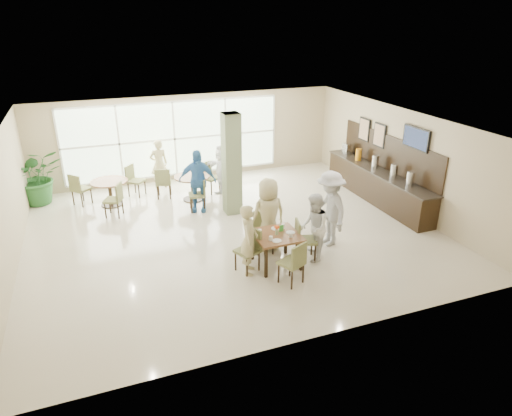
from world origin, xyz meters
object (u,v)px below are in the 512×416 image
object	(u,v)px
potted_plant	(37,176)
teen_right	(314,228)
main_table	(277,238)
round_table_left	(110,187)
teen_left	(249,240)
teen_standing	(330,209)
adult_standing	(159,164)
adult_a	(198,181)
adult_b	(222,170)
teen_far	(268,215)
buffet_counter	(378,183)
round_table_right	(192,182)

from	to	relation	value
potted_plant	teen_right	size ratio (longest dim) A/B	1.05
main_table	round_table_left	xyz separation A→B (m)	(-3.15, 4.88, -0.10)
round_table_left	teen_right	bearing A→B (deg)	-50.70
potted_plant	teen_right	distance (m)	8.34
teen_left	teen_right	bearing A→B (deg)	-66.36
teen_standing	adult_standing	world-z (taller)	teen_standing
adult_a	adult_b	distance (m)	1.34
potted_plant	adult_a	world-z (taller)	adult_a
teen_far	teen_right	distance (m)	1.12
buffet_counter	adult_standing	bearing A→B (deg)	149.89
main_table	round_table_right	size ratio (longest dim) A/B	0.93
round_table_left	teen_far	xyz separation A→B (m)	(3.27, -4.11, 0.31)
round_table_right	teen_standing	size ratio (longest dim) A/B	0.57
main_table	potted_plant	distance (m)	7.71
teen_right	adult_standing	xyz separation A→B (m)	(-2.43, 5.90, 0.00)
teen_far	adult_a	bearing A→B (deg)	-75.49
round_table_right	teen_standing	world-z (taller)	teen_standing
round_table_right	adult_b	size ratio (longest dim) A/B	0.66
teen_standing	adult_standing	xyz separation A→B (m)	(-3.13, 5.35, -0.13)
adult_b	buffet_counter	bearing A→B (deg)	49.74
teen_left	teen_right	xyz separation A→B (m)	(1.55, 0.04, 0.00)
round_table_left	potted_plant	bearing A→B (deg)	154.62
teen_left	potted_plant	bearing A→B (deg)	58.82
adult_b	round_table_left	bearing A→B (deg)	-111.38
round_table_right	teen_standing	xyz separation A→B (m)	(2.40, -3.96, 0.36)
teen_left	main_table	bearing A→B (deg)	-60.74
round_table_left	adult_b	size ratio (longest dim) A/B	0.66
round_table_left	main_table	bearing A→B (deg)	-57.15
teen_left	teen_standing	xyz separation A→B (m)	(2.25, 0.59, 0.14)
round_table_left	teen_right	distance (m)	6.37
teen_far	teen_standing	bearing A→B (deg)	165.06
adult_b	adult_standing	bearing A→B (deg)	-143.66
round_table_right	teen_left	world-z (taller)	teen_left
main_table	adult_a	xyz separation A→B (m)	(-0.86, 3.59, 0.23)
round_table_right	adult_standing	size ratio (longest dim) A/B	0.67
teen_right	adult_a	xyz separation A→B (m)	(-1.74, 3.63, 0.11)
buffet_counter	teen_right	xyz separation A→B (m)	(-3.43, -2.50, 0.23)
main_table	adult_a	distance (m)	3.70
round_table_left	teen_right	world-z (taller)	teen_right
potted_plant	adult_a	distance (m)	4.76
round_table_right	buffet_counter	distance (m)	5.50
teen_right	round_table_left	bearing A→B (deg)	-118.40
potted_plant	adult_standing	world-z (taller)	potted_plant
teen_left	adult_b	distance (m)	4.64
round_table_left	teen_standing	distance (m)	6.46
main_table	teen_far	bearing A→B (deg)	81.68
round_table_left	teen_far	size ratio (longest dim) A/B	0.60
round_table_left	adult_a	size ratio (longest dim) A/B	0.59
teen_left	teen_standing	size ratio (longest dim) A/B	0.85
adult_b	potted_plant	bearing A→B (deg)	-118.58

